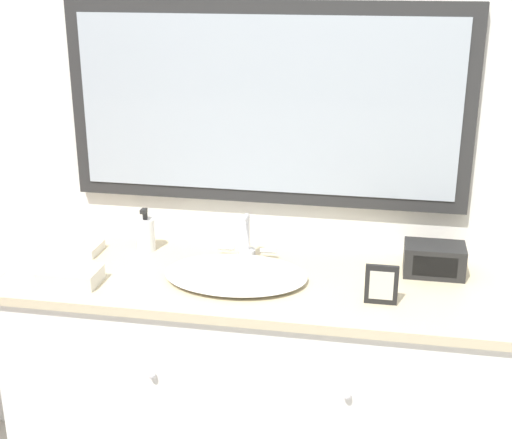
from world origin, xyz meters
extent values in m
cube|color=white|center=(0.00, 0.62, 1.27)|extent=(8.00, 0.06, 2.55)
cube|color=#282828|center=(-0.04, 0.57, 1.43)|extent=(1.38, 0.04, 0.68)
cube|color=#9EA8B2|center=(-0.04, 0.55, 1.43)|extent=(1.29, 0.01, 0.59)
cube|color=white|center=(0.00, 0.30, 0.44)|extent=(1.66, 0.55, 0.89)
cube|color=#C6B793|center=(0.00, 0.30, 0.90)|extent=(1.71, 0.58, 0.03)
sphere|color=silver|center=(-0.30, 0.01, 0.69)|extent=(0.02, 0.02, 0.02)
sphere|color=silver|center=(0.30, 0.01, 0.69)|extent=(0.02, 0.02, 0.02)
ellipsoid|color=white|center=(-0.09, 0.27, 0.94)|extent=(0.47, 0.33, 0.03)
cylinder|color=silver|center=(-0.09, 0.45, 0.93)|extent=(0.06, 0.06, 0.03)
cylinder|color=silver|center=(-0.09, 0.45, 1.01)|extent=(0.02, 0.02, 0.12)
cylinder|color=silver|center=(-0.09, 0.42, 1.07)|extent=(0.02, 0.07, 0.02)
cylinder|color=white|center=(-0.16, 0.45, 0.95)|extent=(0.05, 0.02, 0.02)
cylinder|color=white|center=(-0.01, 0.45, 0.95)|extent=(0.05, 0.02, 0.02)
cylinder|color=white|center=(-0.45, 0.46, 0.98)|extent=(0.06, 0.06, 0.12)
cylinder|color=black|center=(-0.45, 0.46, 1.05)|extent=(0.02, 0.02, 0.04)
cube|color=black|center=(-0.45, 0.45, 1.07)|extent=(0.02, 0.03, 0.01)
cube|color=black|center=(0.54, 0.43, 0.97)|extent=(0.20, 0.13, 0.10)
cube|color=black|center=(0.54, 0.37, 0.97)|extent=(0.14, 0.01, 0.07)
cube|color=black|center=(0.38, 0.18, 0.98)|extent=(0.10, 0.01, 0.13)
cube|color=beige|center=(0.38, 0.17, 0.98)|extent=(0.07, 0.00, 0.09)
cube|color=silver|center=(-0.60, 0.14, 0.94)|extent=(0.19, 0.12, 0.05)
cube|color=silver|center=(-0.70, 0.39, 0.93)|extent=(0.19, 0.12, 0.03)
camera|label=1|loc=(0.37, -1.79, 1.89)|focal=50.00mm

